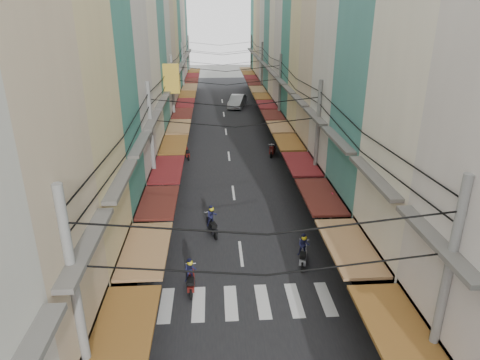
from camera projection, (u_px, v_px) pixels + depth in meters
name	position (u px, v px, depth m)	size (l,w,h in m)	color
ground	(239.00, 235.00, 24.24)	(160.00, 160.00, 0.00)	slate
road	(227.00, 137.00, 42.77)	(10.00, 80.00, 0.02)	black
sidewalk_left	(161.00, 138.00, 42.38)	(3.00, 80.00, 0.06)	slate
sidewalk_right	(291.00, 136.00, 43.14)	(3.00, 80.00, 0.06)	slate
crosswalk	(247.00, 302.00, 18.67)	(7.55, 2.40, 0.01)	silver
building_row_left	(131.00, 37.00, 35.48)	(7.80, 67.67, 23.70)	beige
building_row_right	(319.00, 41.00, 36.44)	(7.80, 68.98, 22.59)	#3A8071
utility_poles	(228.00, 78.00, 35.70)	(10.20, 66.13, 8.20)	slate
white_car	(237.00, 107.00, 55.74)	(5.61, 2.20, 1.98)	silver
bicycle	(356.00, 242.00, 23.51)	(0.54, 1.45, 1.00)	black
moving_scooters	(238.00, 210.00, 26.07)	(7.76, 20.81, 1.77)	black
parked_scooters	(319.00, 259.00, 21.07)	(13.27, 12.92, 0.99)	black
pedestrians	(163.00, 200.00, 26.15)	(11.05, 22.25, 2.19)	black
market_umbrella	(381.00, 214.00, 21.72)	(2.38, 2.38, 2.51)	#B2B2B7
traffic_sign	(331.00, 207.00, 22.37)	(0.10, 0.68, 3.09)	slate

